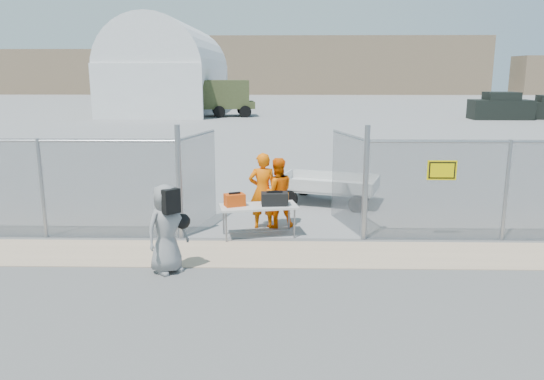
{
  "coord_description": "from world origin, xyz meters",
  "views": [
    {
      "loc": [
        0.23,
        -9.11,
        3.59
      ],
      "look_at": [
        0.0,
        2.0,
        1.1
      ],
      "focal_mm": 35.0,
      "sensor_mm": 36.0,
      "label": 1
    }
  ],
  "objects_px": {
    "security_worker_left": "(263,191)",
    "security_worker_right": "(277,193)",
    "utility_trailer": "(329,189)",
    "folding_table": "(259,221)",
    "visitor": "(167,229)"
  },
  "relations": [
    {
      "from": "security_worker_left",
      "to": "security_worker_right",
      "type": "distance_m",
      "value": 0.35
    },
    {
      "from": "security_worker_left",
      "to": "utility_trailer",
      "type": "xyz_separation_m",
      "value": [
        1.75,
        2.41,
        -0.48
      ]
    },
    {
      "from": "security_worker_left",
      "to": "utility_trailer",
      "type": "bearing_deg",
      "value": -129.19
    },
    {
      "from": "folding_table",
      "to": "security_worker_right",
      "type": "xyz_separation_m",
      "value": [
        0.4,
        0.77,
        0.47
      ]
    },
    {
      "from": "folding_table",
      "to": "security_worker_right",
      "type": "bearing_deg",
      "value": 50.65
    },
    {
      "from": "security_worker_right",
      "to": "visitor",
      "type": "bearing_deg",
      "value": 41.86
    },
    {
      "from": "folding_table",
      "to": "security_worker_left",
      "type": "xyz_separation_m",
      "value": [
        0.07,
        0.67,
        0.53
      ]
    },
    {
      "from": "security_worker_right",
      "to": "visitor",
      "type": "distance_m",
      "value": 3.51
    },
    {
      "from": "folding_table",
      "to": "security_worker_left",
      "type": "distance_m",
      "value": 0.86
    },
    {
      "from": "folding_table",
      "to": "security_worker_right",
      "type": "relative_size",
      "value": 1.02
    },
    {
      "from": "security_worker_left",
      "to": "folding_table",
      "type": "bearing_deg",
      "value": 81.22
    },
    {
      "from": "utility_trailer",
      "to": "visitor",
      "type": "bearing_deg",
      "value": -105.37
    },
    {
      "from": "security_worker_left",
      "to": "visitor",
      "type": "distance_m",
      "value": 3.26
    },
    {
      "from": "folding_table",
      "to": "visitor",
      "type": "bearing_deg",
      "value": -138.05
    },
    {
      "from": "security_worker_left",
      "to": "security_worker_right",
      "type": "xyz_separation_m",
      "value": [
        0.33,
        0.09,
        -0.07
      ]
    }
  ]
}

